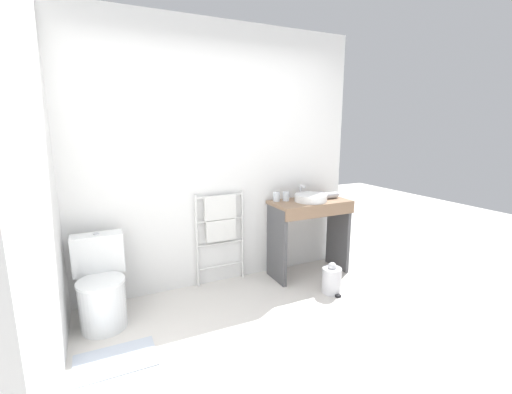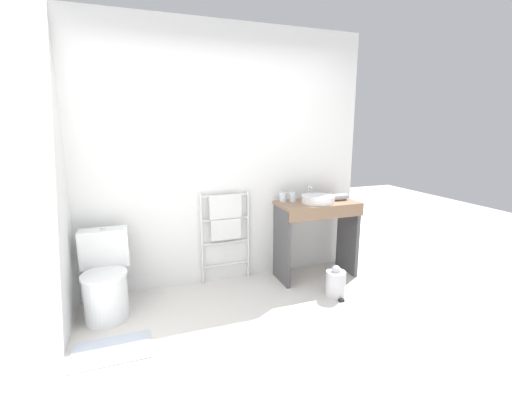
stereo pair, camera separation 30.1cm
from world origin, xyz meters
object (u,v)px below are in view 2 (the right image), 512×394
sink_basin (318,199)px  cup_near_wall (283,197)px  towel_radiator (226,222)px  toilet (105,281)px  hair_dryer (339,197)px  trash_bin (336,283)px  cup_near_edge (293,197)px

sink_basin → cup_near_wall: cup_near_wall is taller
towel_radiator → toilet: bearing=-165.8°
hair_dryer → trash_bin: hair_dryer is taller
toilet → towel_radiator: 1.26m
hair_dryer → cup_near_wall: bearing=168.1°
cup_near_edge → trash_bin: bearing=-72.2°
trash_bin → sink_basin: bearing=85.3°
towel_radiator → trash_bin: size_ratio=3.06×
cup_near_wall → hair_dryer: cup_near_wall is taller
towel_radiator → hair_dryer: bearing=-9.1°
sink_basin → cup_near_wall: size_ratio=3.55×
towel_radiator → cup_near_wall: bearing=-6.1°
toilet → cup_near_wall: (1.80, 0.23, 0.58)m
sink_basin → cup_near_wall: 0.37m
towel_radiator → sink_basin: 1.01m
towel_radiator → cup_near_wall: 0.67m
toilet → sink_basin: sink_basin is taller
sink_basin → cup_near_edge: bearing=149.5°
toilet → cup_near_edge: bearing=6.0°
sink_basin → cup_near_wall: bearing=153.5°
toilet → sink_basin: 2.21m
toilet → towel_radiator: bearing=14.2°
towel_radiator → sink_basin: size_ratio=2.80×
cup_near_wall → cup_near_edge: same height
towel_radiator → sink_basin: (0.96, -0.23, 0.22)m
toilet → cup_near_wall: bearing=7.3°
cup_near_edge → hair_dryer: cup_near_edge is taller
cup_near_edge → cup_near_wall: bearing=163.5°
cup_near_wall → hair_dryer: (0.63, -0.13, -0.01)m
towel_radiator → trash_bin: towel_radiator is taller
toilet → towel_radiator: towel_radiator is taller
cup_near_edge → hair_dryer: size_ratio=0.45×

